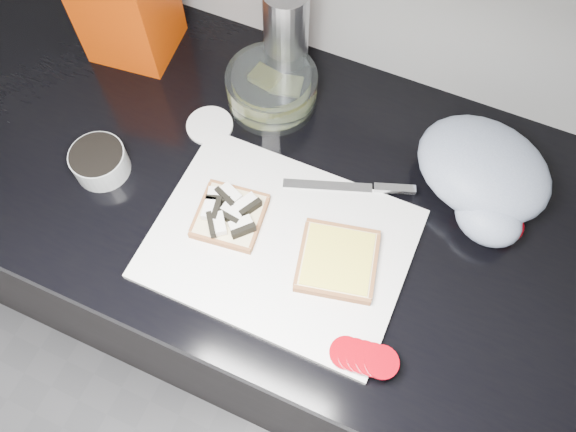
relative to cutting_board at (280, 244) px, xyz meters
The scene contains 13 objects.
base_cabinet 0.49m from the cutting_board, 103.56° to the left, with size 3.50×0.60×0.86m, color black.
countertop 0.11m from the cutting_board, 103.56° to the left, with size 3.50×0.64×0.04m, color black.
cutting_board is the anchor object (origin of this frame).
bread_left 0.09m from the cutting_board, behind, with size 0.12×0.12×0.03m.
bread_right 0.10m from the cutting_board, ahead, with size 0.15×0.15×0.02m.
tomato_slices 0.22m from the cutting_board, 33.02° to the right, with size 0.11×0.07×0.02m.
knife 0.17m from the cutting_board, 58.55° to the left, with size 0.21×0.09×0.01m.
seed_tub 0.34m from the cutting_board, behind, with size 0.09×0.09×0.05m.
tub_lid 0.26m from the cutting_board, 142.72° to the left, with size 0.08×0.08×0.01m, color white.
glass_bowl 0.29m from the cutting_board, 117.18° to the left, with size 0.16×0.16×0.07m.
steel_canister 0.37m from the cutting_board, 112.48° to the left, with size 0.08×0.08×0.19m, color #B3B3B8.
grocery_bag 0.35m from the cutting_board, 41.18° to the left, with size 0.27×0.25×0.10m.
whole_tomatoes 0.34m from the cutting_board, 29.59° to the left, with size 0.11×0.06×0.05m.
Camera 1 is at (0.18, 0.77, 1.72)m, focal length 35.00 mm.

